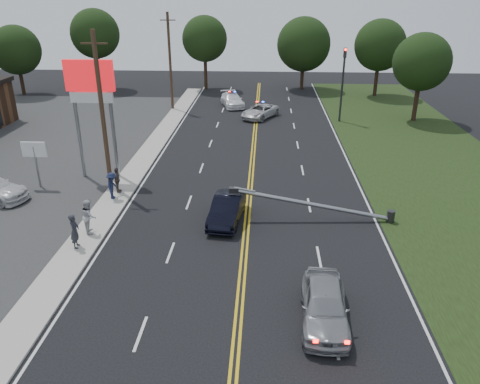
# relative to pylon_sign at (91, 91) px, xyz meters

# --- Properties ---
(ground) EXTENTS (120.00, 120.00, 0.00)m
(ground) POSITION_rel_pylon_sign_xyz_m (10.50, -14.00, -6.00)
(ground) COLOR black
(ground) RESTS_ON ground
(sidewalk) EXTENTS (1.80, 70.00, 0.12)m
(sidewalk) POSITION_rel_pylon_sign_xyz_m (2.10, -4.00, -5.94)
(sidewalk) COLOR #ACA79C
(sidewalk) RESTS_ON ground
(grass_verge) EXTENTS (12.00, 80.00, 0.01)m
(grass_verge) POSITION_rel_pylon_sign_xyz_m (24.00, -4.00, -5.99)
(grass_verge) COLOR black
(grass_verge) RESTS_ON ground
(centerline_yellow) EXTENTS (0.36, 80.00, 0.00)m
(centerline_yellow) POSITION_rel_pylon_sign_xyz_m (10.50, -4.00, -5.99)
(centerline_yellow) COLOR gold
(centerline_yellow) RESTS_ON ground
(pylon_sign) EXTENTS (3.20, 0.35, 8.00)m
(pylon_sign) POSITION_rel_pylon_sign_xyz_m (0.00, 0.00, 0.00)
(pylon_sign) COLOR gray
(pylon_sign) RESTS_ON ground
(small_sign) EXTENTS (1.60, 0.14, 3.10)m
(small_sign) POSITION_rel_pylon_sign_xyz_m (-3.50, -2.00, -3.66)
(small_sign) COLOR gray
(small_sign) RESTS_ON ground
(traffic_signal) EXTENTS (0.28, 0.41, 7.05)m
(traffic_signal) POSITION_rel_pylon_sign_xyz_m (18.80, 16.00, -1.79)
(traffic_signal) COLOR #2D2D30
(traffic_signal) RESTS_ON ground
(fallen_streetlight) EXTENTS (9.36, 0.44, 1.91)m
(fallen_streetlight) POSITION_rel_pylon_sign_xyz_m (14.69, -6.00, -5.08)
(fallen_streetlight) COLOR #2D2D30
(fallen_streetlight) RESTS_ON ground
(utility_pole_mid) EXTENTS (1.60, 0.28, 10.00)m
(utility_pole_mid) POSITION_rel_pylon_sign_xyz_m (1.30, -2.00, -0.91)
(utility_pole_mid) COLOR #382619
(utility_pole_mid) RESTS_ON ground
(utility_pole_far) EXTENTS (1.60, 0.28, 10.00)m
(utility_pole_far) POSITION_rel_pylon_sign_xyz_m (1.30, 20.00, -0.91)
(utility_pole_far) COLOR #382619
(utility_pole_far) RESTS_ON ground
(tree_4) EXTENTS (5.80, 5.80, 8.27)m
(tree_4) POSITION_rel_pylon_sign_xyz_m (-18.69, 26.74, -0.64)
(tree_4) COLOR black
(tree_4) RESTS_ON ground
(tree_5) EXTENTS (6.07, 6.07, 9.97)m
(tree_5) POSITION_rel_pylon_sign_xyz_m (-10.20, 30.72, 0.92)
(tree_5) COLOR black
(tree_5) RESTS_ON ground
(tree_6) EXTENTS (5.68, 5.68, 9.16)m
(tree_6) POSITION_rel_pylon_sign_xyz_m (3.57, 31.44, 0.31)
(tree_6) COLOR black
(tree_6) RESTS_ON ground
(tree_7) EXTENTS (6.76, 6.76, 9.03)m
(tree_7) POSITION_rel_pylon_sign_xyz_m (16.10, 32.09, -0.36)
(tree_7) COLOR black
(tree_7) RESTS_ON ground
(tree_8) EXTENTS (6.02, 6.02, 9.00)m
(tree_8) POSITION_rel_pylon_sign_xyz_m (24.84, 28.45, -0.02)
(tree_8) COLOR black
(tree_8) RESTS_ON ground
(tree_9) EXTENTS (5.46, 5.46, 8.45)m
(tree_9) POSITION_rel_pylon_sign_xyz_m (26.25, 16.69, -0.30)
(tree_9) COLOR black
(tree_9) RESTS_ON ground
(crashed_sedan) EXTENTS (2.03, 4.57, 1.46)m
(crashed_sedan) POSITION_rel_pylon_sign_xyz_m (9.36, -6.32, -5.27)
(crashed_sedan) COLOR black
(crashed_sedan) RESTS_ON ground
(waiting_sedan) EXTENTS (2.06, 4.61, 1.54)m
(waiting_sedan) POSITION_rel_pylon_sign_xyz_m (13.89, -14.85, -5.23)
(waiting_sedan) COLOR #989A9F
(waiting_sedan) RESTS_ON ground
(emergency_a) EXTENTS (4.26, 5.27, 1.33)m
(emergency_a) POSITION_rel_pylon_sign_xyz_m (10.87, 16.91, -5.33)
(emergency_a) COLOR silver
(emergency_a) RESTS_ON ground
(emergency_b) EXTENTS (3.30, 5.34, 1.44)m
(emergency_b) POSITION_rel_pylon_sign_xyz_m (7.69, 21.79, -5.28)
(emergency_b) COLOR white
(emergency_b) RESTS_ON ground
(bystander_a) EXTENTS (0.50, 0.71, 1.82)m
(bystander_a) POSITION_rel_pylon_sign_xyz_m (2.01, -9.88, -4.97)
(bystander_a) COLOR #292B32
(bystander_a) RESTS_ON sidewalk
(bystander_b) EXTENTS (0.97, 1.09, 1.87)m
(bystander_b) POSITION_rel_pylon_sign_xyz_m (2.17, -8.25, -4.94)
(bystander_b) COLOR #B4B5B9
(bystander_b) RESTS_ON sidewalk
(bystander_c) EXTENTS (0.64, 1.10, 1.69)m
(bystander_c) POSITION_rel_pylon_sign_xyz_m (2.05, -3.86, -5.03)
(bystander_c) COLOR #19203F
(bystander_c) RESTS_ON sidewalk
(bystander_d) EXTENTS (0.46, 0.98, 1.64)m
(bystander_d) POSITION_rel_pylon_sign_xyz_m (2.06, -2.89, -5.06)
(bystander_d) COLOR #584A46
(bystander_d) RESTS_ON sidewalk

